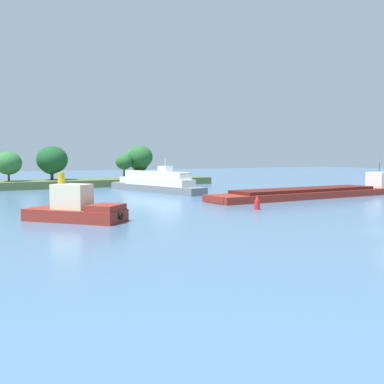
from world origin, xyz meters
TOP-DOWN VIEW (x-y plane):
  - treeline_island at (-19.58, 75.54)m, footprint 98.26×12.11m
  - cargo_barge at (19.74, 28.85)m, footprint 39.35×7.13m
  - white_riverboat at (1.41, 52.91)m, footprint 9.24×25.53m
  - tugboat at (-22.81, 20.85)m, footprint 9.86×10.54m
  - channel_buoy_red at (0.06, 19.64)m, footprint 0.70×0.70m

SIDE VIEW (x-z plane):
  - channel_buoy_red at x=0.06m, z-range -0.14..1.76m
  - cargo_barge at x=19.74m, z-range -1.99..3.71m
  - tugboat at x=-22.81m, z-range -1.24..3.83m
  - white_riverboat at x=1.41m, z-range -1.51..4.91m
  - treeline_island at x=-19.58m, z-range -1.95..7.55m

